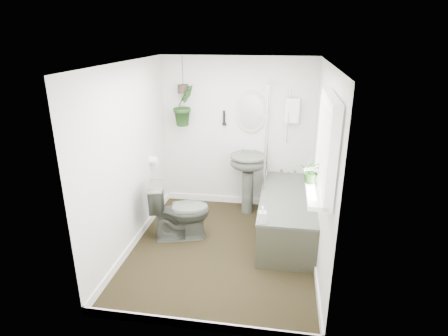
# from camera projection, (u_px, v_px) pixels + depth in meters

# --- Properties ---
(floor) EXTENTS (2.30, 2.80, 0.02)m
(floor) POSITION_uv_depth(u_px,v_px,m) (222.00, 249.00, 4.79)
(floor) COLOR black
(floor) RESTS_ON ground
(ceiling) EXTENTS (2.30, 2.80, 0.02)m
(ceiling) POSITION_uv_depth(u_px,v_px,m) (222.00, 62.00, 3.99)
(ceiling) COLOR white
(ceiling) RESTS_ON ground
(wall_back) EXTENTS (2.30, 0.02, 2.30)m
(wall_back) POSITION_uv_depth(u_px,v_px,m) (237.00, 134.00, 5.70)
(wall_back) COLOR silver
(wall_back) RESTS_ON ground
(wall_front) EXTENTS (2.30, 0.02, 2.30)m
(wall_front) POSITION_uv_depth(u_px,v_px,m) (194.00, 221.00, 3.09)
(wall_front) COLOR silver
(wall_front) RESTS_ON ground
(wall_left) EXTENTS (0.02, 2.80, 2.30)m
(wall_left) POSITION_uv_depth(u_px,v_px,m) (128.00, 159.00, 4.57)
(wall_left) COLOR silver
(wall_left) RESTS_ON ground
(wall_right) EXTENTS (0.02, 2.80, 2.30)m
(wall_right) POSITION_uv_depth(u_px,v_px,m) (323.00, 170.00, 4.22)
(wall_right) COLOR silver
(wall_right) RESTS_ON ground
(skirting) EXTENTS (2.30, 2.80, 0.10)m
(skirting) POSITION_uv_depth(u_px,v_px,m) (222.00, 245.00, 4.77)
(skirting) COLOR white
(skirting) RESTS_ON floor
(bathtub) EXTENTS (0.72, 1.72, 0.58)m
(bathtub) POSITION_uv_depth(u_px,v_px,m) (287.00, 215.00, 5.03)
(bathtub) COLOR #454A41
(bathtub) RESTS_ON floor
(bath_screen) EXTENTS (0.04, 0.72, 1.40)m
(bath_screen) POSITION_uv_depth(u_px,v_px,m) (267.00, 134.00, 5.20)
(bath_screen) COLOR silver
(bath_screen) RESTS_ON bathtub
(shower_box) EXTENTS (0.20, 0.10, 0.35)m
(shower_box) POSITION_uv_depth(u_px,v_px,m) (292.00, 110.00, 5.38)
(shower_box) COLOR white
(shower_box) RESTS_ON wall_back
(oval_mirror) EXTENTS (0.46, 0.03, 0.62)m
(oval_mirror) POSITION_uv_depth(u_px,v_px,m) (251.00, 112.00, 5.51)
(oval_mirror) COLOR #BCB0A2
(oval_mirror) RESTS_ON wall_back
(wall_sconce) EXTENTS (0.04, 0.04, 0.22)m
(wall_sconce) POSITION_uv_depth(u_px,v_px,m) (224.00, 118.00, 5.60)
(wall_sconce) COLOR black
(wall_sconce) RESTS_ON wall_back
(toilet_roll_holder) EXTENTS (0.11, 0.11, 0.11)m
(toilet_roll_holder) POSITION_uv_depth(u_px,v_px,m) (154.00, 160.00, 5.29)
(toilet_roll_holder) COLOR white
(toilet_roll_holder) RESTS_ON wall_left
(window_recess) EXTENTS (0.08, 1.00, 0.90)m
(window_recess) POSITION_uv_depth(u_px,v_px,m) (327.00, 145.00, 3.41)
(window_recess) COLOR white
(window_recess) RESTS_ON wall_right
(window_sill) EXTENTS (0.18, 1.00, 0.04)m
(window_sill) POSITION_uv_depth(u_px,v_px,m) (315.00, 186.00, 3.56)
(window_sill) COLOR white
(window_sill) RESTS_ON wall_right
(window_blinds) EXTENTS (0.01, 0.86, 0.76)m
(window_blinds) POSITION_uv_depth(u_px,v_px,m) (322.00, 144.00, 3.42)
(window_blinds) COLOR white
(window_blinds) RESTS_ON wall_right
(toilet) EXTENTS (0.87, 0.63, 0.79)m
(toilet) POSITION_uv_depth(u_px,v_px,m) (180.00, 210.00, 4.94)
(toilet) COLOR #454A41
(toilet) RESTS_ON floor
(pedestal_sink) EXTENTS (0.61, 0.54, 0.92)m
(pedestal_sink) POSITION_uv_depth(u_px,v_px,m) (248.00, 184.00, 5.63)
(pedestal_sink) COLOR #454A41
(pedestal_sink) RESTS_ON floor
(sill_plant) EXTENTS (0.27, 0.25, 0.23)m
(sill_plant) POSITION_uv_depth(u_px,v_px,m) (312.00, 171.00, 3.56)
(sill_plant) COLOR black
(sill_plant) RESTS_ON window_sill
(hanging_plant) EXTENTS (0.42, 0.43, 0.60)m
(hanging_plant) POSITION_uv_depth(u_px,v_px,m) (184.00, 105.00, 5.52)
(hanging_plant) COLOR black
(hanging_plant) RESTS_ON ceiling
(soap_bottle) EXTENTS (0.11, 0.11, 0.20)m
(soap_bottle) POSITION_uv_depth(u_px,v_px,m) (262.00, 215.00, 4.21)
(soap_bottle) COLOR black
(soap_bottle) RESTS_ON bathtub
(hanging_pot) EXTENTS (0.16, 0.16, 0.12)m
(hanging_pot) POSITION_uv_depth(u_px,v_px,m) (183.00, 89.00, 5.43)
(hanging_pot) COLOR #2D231D
(hanging_pot) RESTS_ON ceiling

